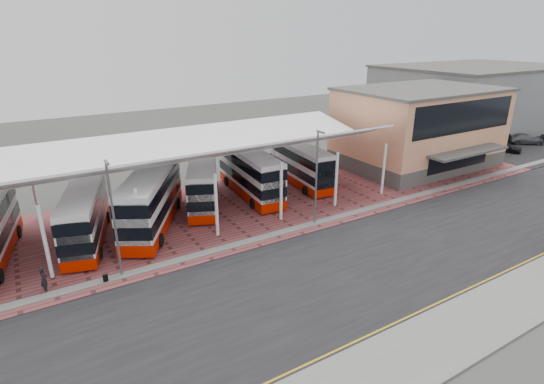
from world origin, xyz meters
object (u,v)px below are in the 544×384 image
at_px(bus_2, 152,200).
at_px(bus_3, 203,183).
at_px(bus_5, 300,165).
at_px(carpark_car_a, 507,147).
at_px(bus_4, 250,173).
at_px(pedestrian, 44,279).
at_px(terminal, 419,127).
at_px(bus_1, 85,216).
at_px(carpark_car_b, 526,139).

distance_m(bus_2, bus_3, 5.98).
distance_m(bus_5, carpark_car_a, 31.59).
relative_size(bus_4, pedestrian, 6.35).
xyz_separation_m(terminal, bus_3, (-27.35, 1.26, -2.50)).
bearing_deg(carpark_car_a, bus_1, 156.38).
relative_size(bus_1, pedestrian, 5.92).
relative_size(terminal, carpark_car_a, 5.11).
relative_size(carpark_car_a, carpark_car_b, 0.74).
relative_size(terminal, bus_2, 1.62).
bearing_deg(bus_2, carpark_car_b, 29.23).
bearing_deg(bus_2, bus_3, 52.94).
bearing_deg(carpark_car_a, bus_3, 152.76).
bearing_deg(bus_2, bus_5, 38.27).
distance_m(bus_1, bus_3, 10.92).
bearing_deg(carpark_car_b, bus_5, 121.67).
height_order(terminal, pedestrian, terminal).
distance_m(bus_1, pedestrian, 7.00).
height_order(bus_5, pedestrian, bus_5).
bearing_deg(bus_3, bus_2, -132.23).
height_order(bus_4, carpark_car_a, bus_4).
relative_size(bus_5, carpark_car_a, 2.89).
xyz_separation_m(bus_2, pedestrian, (-8.66, -5.96, -1.49)).
relative_size(bus_1, carpark_car_b, 2.13).
bearing_deg(pedestrian, bus_4, -77.24).
bearing_deg(bus_4, pedestrian, -151.12).
height_order(bus_1, carpark_car_a, bus_1).
height_order(bus_1, bus_5, bus_5).
distance_m(bus_3, carpark_car_a, 42.58).
distance_m(bus_1, carpark_car_a, 53.07).
bearing_deg(bus_5, carpark_car_a, -1.58).
distance_m(pedestrian, carpark_car_a, 56.69).
xyz_separation_m(terminal, bus_2, (-32.84, -1.11, -2.23)).
relative_size(bus_4, carpark_car_b, 2.28).
xyz_separation_m(bus_3, bus_5, (11.09, 0.16, -0.01)).
bearing_deg(carpark_car_a, bus_4, 152.19).
xyz_separation_m(bus_1, pedestrian, (-3.49, -5.95, -1.20)).
xyz_separation_m(bus_4, pedestrian, (-19.07, -8.26, -1.37)).
bearing_deg(bus_5, bus_4, -171.99).
relative_size(bus_1, bus_3, 1.01).
xyz_separation_m(bus_3, bus_4, (4.92, -0.07, 0.15)).
distance_m(bus_1, bus_2, 5.18).
bearing_deg(terminal, bus_5, 175.02).
height_order(bus_3, bus_4, bus_4).
relative_size(bus_5, pedestrian, 5.92).
bearing_deg(pedestrian, carpark_car_b, -95.56).
relative_size(bus_4, carpark_car_a, 3.10).
distance_m(pedestrian, carpark_car_b, 63.33).
height_order(bus_2, bus_5, bus_2).
bearing_deg(bus_2, carpark_car_a, 27.76).
xyz_separation_m(bus_4, carpark_car_b, (44.01, -2.64, -1.52)).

